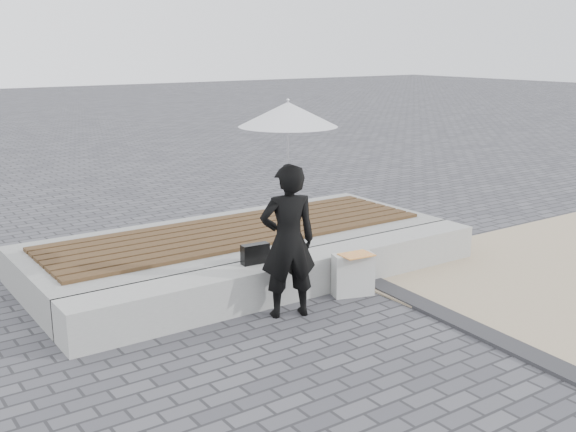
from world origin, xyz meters
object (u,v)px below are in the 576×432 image
object	(u,v)px
parasol	(288,114)
woman	(288,241)
canvas_tote	(353,275)
handbag	(255,254)
seating_ledge	(296,275)

from	to	relation	value
parasol	woman	bearing A→B (deg)	180.00
canvas_tote	handbag	bearing A→B (deg)	171.44
woman	handbag	xyz separation A→B (m)	(-0.04, 0.52, -0.25)
parasol	canvas_tote	distance (m)	1.94
seating_ledge	woman	size ratio (longest dim) A/B	3.33
seating_ledge	parasol	xyz separation A→B (m)	(-0.42, -0.45, 1.76)
parasol	canvas_tote	bearing A→B (deg)	4.20
seating_ledge	parasol	distance (m)	1.86
woman	canvas_tote	bearing A→B (deg)	-157.25
woman	seating_ledge	bearing A→B (deg)	-114.37
seating_ledge	handbag	xyz separation A→B (m)	(-0.46, 0.07, 0.30)
woman	parasol	distance (m)	1.21
seating_ledge	canvas_tote	world-z (taller)	canvas_tote
parasol	seating_ledge	bearing A→B (deg)	47.09
woman	canvas_tote	world-z (taller)	woman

